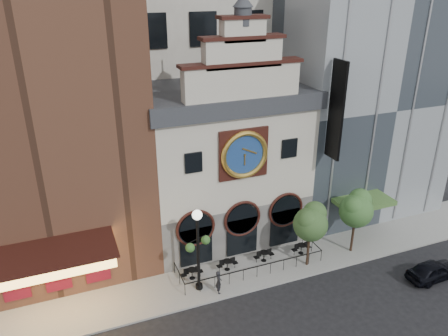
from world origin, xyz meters
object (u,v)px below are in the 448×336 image
bistro_0 (192,273)px  tree_right (357,208)px  bistro_3 (301,248)px  pedestrian (219,282)px  lamppost (198,242)px  tree_left (311,221)px  bistro_1 (227,264)px  car_right (434,270)px  bistro_2 (264,255)px

bistro_0 → tree_right: (12.58, -1.21, 3.26)m
bistro_0 → bistro_3: 8.74m
pedestrian → bistro_0: bearing=35.7°
bistro_0 → bistro_3: bearing=-0.9°
lamppost → bistro_0: bearing=73.8°
bistro_0 → pedestrian: bearing=-59.8°
tree_left → bistro_3: bearing=78.4°
bistro_1 → car_right: size_ratio=0.39×
tree_left → tree_right: (4.12, 0.29, 0.09)m
bistro_2 → tree_right: (6.94, -1.25, 3.26)m
bistro_3 → tree_right: bearing=-15.5°
car_right → tree_right: 6.71m
bistro_2 → car_right: bearing=-30.7°
bistro_3 → tree_right: 5.15m
bistro_2 → bistro_3: size_ratio=1.00×
tree_left → bistro_1: bearing=165.1°
bistro_1 → tree_left: (5.77, -1.54, 3.16)m
pedestrian → bistro_3: bearing=-70.1°
bistro_0 → tree_left: (8.46, -1.50, 3.16)m
bistro_0 → car_right: size_ratio=0.39×
pedestrian → tree_left: size_ratio=0.34×
car_right → tree_right: tree_right is taller
bistro_0 → lamppost: 3.50m
bistro_1 → bistro_3: same height
lamppost → tree_left: lamppost is taller
bistro_3 → tree_right: tree_right is taller
car_right → tree_right: size_ratio=0.80×
pedestrian → lamppost: bearing=56.5°
bistro_1 → tree_right: (9.90, -1.25, 3.26)m
bistro_3 → pedestrian: bearing=-165.6°
bistro_1 → tree_left: tree_left is taller
bistro_2 → bistro_0: bearing=-179.6°
bistro_0 → bistro_2: (5.64, 0.04, 0.00)m
pedestrian → lamppost: (-1.09, 0.88, 2.90)m
bistro_1 → tree_left: bearing=-14.9°
bistro_1 → bistro_0: bearing=-179.2°
bistro_3 → pedestrian: size_ratio=0.93×
pedestrian → lamppost: size_ratio=0.28×
tree_left → car_right: bearing=-31.4°
bistro_1 → pedestrian: (-1.47, -2.11, 0.39)m
bistro_0 → car_right: bearing=-20.8°
bistro_1 → lamppost: lamppost is taller
bistro_2 → lamppost: size_ratio=0.26×
bistro_0 → pedestrian: pedestrian is taller
bistro_2 → tree_left: bearing=-28.7°
bistro_1 → pedestrian: size_ratio=0.93×
lamppost → tree_left: bearing=-24.0°
bistro_3 → car_right: bearing=-39.4°
car_right → lamppost: lamppost is taller
car_right → pedestrian: 15.27m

